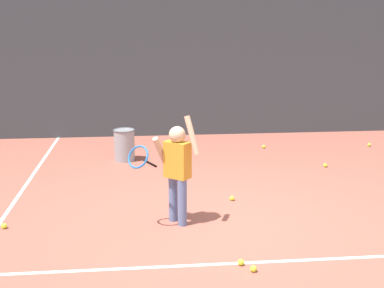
# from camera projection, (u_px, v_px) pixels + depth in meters

# --- Properties ---
(ground_plane) EXTENTS (20.00, 20.00, 0.00)m
(ground_plane) POSITION_uv_depth(u_px,v_px,m) (216.00, 223.00, 6.22)
(ground_plane) COLOR #9E5142
(court_line_baseline) EXTENTS (9.00, 0.05, 0.00)m
(court_line_baseline) POSITION_uv_depth(u_px,v_px,m) (232.00, 263.00, 5.18)
(court_line_baseline) COLOR white
(court_line_baseline) RESTS_ON ground
(court_line_sideline) EXTENTS (0.05, 9.00, 0.00)m
(court_line_sideline) POSITION_uv_depth(u_px,v_px,m) (14.00, 202.00, 6.93)
(court_line_sideline) COLOR white
(court_line_sideline) RESTS_ON ground
(back_fence_windscreen) EXTENTS (13.64, 0.08, 3.70)m
(back_fence_windscreen) POSITION_uv_depth(u_px,v_px,m) (182.00, 48.00, 10.64)
(back_fence_windscreen) COLOR #383D42
(back_fence_windscreen) RESTS_ON ground
(fence_post_1) EXTENTS (0.09, 0.09, 3.85)m
(fence_post_1) POSITION_uv_depth(u_px,v_px,m) (74.00, 45.00, 10.46)
(fence_post_1) COLOR slate
(fence_post_1) RESTS_ON ground
(fence_post_2) EXTENTS (0.09, 0.09, 3.85)m
(fence_post_2) POSITION_uv_depth(u_px,v_px,m) (285.00, 44.00, 10.90)
(fence_post_2) COLOR slate
(fence_post_2) RESTS_ON ground
(tennis_player) EXTENTS (0.89, 0.50, 1.35)m
(tennis_player) POSITION_uv_depth(u_px,v_px,m) (176.00, 166.00, 6.06)
(tennis_player) COLOR slate
(tennis_player) RESTS_ON ground
(ball_hopper) EXTENTS (0.38, 0.38, 0.56)m
(ball_hopper) POSITION_uv_depth(u_px,v_px,m) (124.00, 145.00, 8.96)
(ball_hopper) COLOR gray
(ball_hopper) RESTS_ON ground
(tennis_ball_0) EXTENTS (0.07, 0.07, 0.07)m
(tennis_ball_0) POSITION_uv_depth(u_px,v_px,m) (4.00, 226.00, 6.05)
(tennis_ball_0) COLOR #CCE033
(tennis_ball_0) RESTS_ON ground
(tennis_ball_1) EXTENTS (0.07, 0.07, 0.07)m
(tennis_ball_1) POSITION_uv_depth(u_px,v_px,m) (325.00, 165.00, 8.60)
(tennis_ball_1) COLOR #CCE033
(tennis_ball_1) RESTS_ON ground
(tennis_ball_2) EXTENTS (0.07, 0.07, 0.07)m
(tennis_ball_2) POSITION_uv_depth(u_px,v_px,m) (254.00, 269.00, 5.00)
(tennis_ball_2) COLOR #CCE033
(tennis_ball_2) RESTS_ON ground
(tennis_ball_3) EXTENTS (0.07, 0.07, 0.07)m
(tennis_ball_3) POSITION_uv_depth(u_px,v_px,m) (241.00, 262.00, 5.14)
(tennis_ball_3) COLOR #CCE033
(tennis_ball_3) RESTS_ON ground
(tennis_ball_5) EXTENTS (0.07, 0.07, 0.07)m
(tennis_ball_5) POSITION_uv_depth(u_px,v_px,m) (232.00, 198.00, 7.00)
(tennis_ball_5) COLOR #CCE033
(tennis_ball_5) RESTS_ON ground
(tennis_ball_7) EXTENTS (0.07, 0.07, 0.07)m
(tennis_ball_7) POSITION_uv_depth(u_px,v_px,m) (264.00, 147.00, 9.88)
(tennis_ball_7) COLOR #CCE033
(tennis_ball_7) RESTS_ON ground
(tennis_ball_8) EXTENTS (0.07, 0.07, 0.07)m
(tennis_ball_8) POSITION_uv_depth(u_px,v_px,m) (369.00, 145.00, 10.03)
(tennis_ball_8) COLOR #CCE033
(tennis_ball_8) RESTS_ON ground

